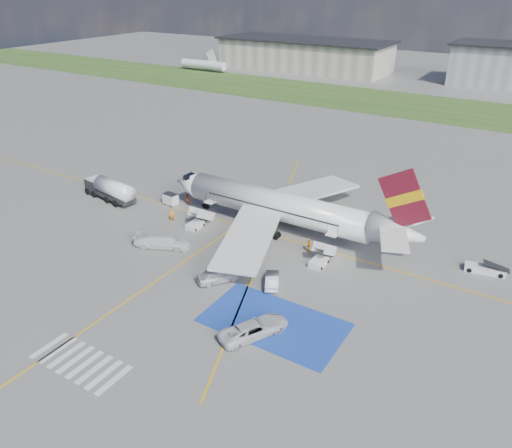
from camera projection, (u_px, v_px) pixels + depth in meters
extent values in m
plane|color=#60605E|center=(216.00, 275.00, 57.12)|extent=(400.00, 400.00, 0.00)
cube|color=#2D4C1E|center=(432.00, 108.00, 129.24)|extent=(400.00, 30.00, 0.01)
cube|color=gold|center=(269.00, 234.00, 66.23)|extent=(120.00, 0.20, 0.01)
cube|color=gold|center=(120.00, 305.00, 51.89)|extent=(0.20, 60.00, 0.01)
cube|color=gold|center=(269.00, 234.00, 66.23)|extent=(20.71, 56.45, 0.01)
cube|color=#1A3C9E|center=(274.00, 322.00, 49.35)|extent=(14.00, 8.00, 0.01)
cube|color=silver|center=(49.00, 345.00, 46.28)|extent=(0.60, 4.00, 0.01)
cube|color=silver|center=(58.00, 350.00, 45.72)|extent=(0.60, 4.00, 0.01)
cube|color=silver|center=(67.00, 355.00, 45.15)|extent=(0.60, 4.00, 0.01)
cube|color=silver|center=(76.00, 360.00, 44.58)|extent=(0.60, 4.00, 0.01)
cube|color=silver|center=(85.00, 365.00, 44.02)|extent=(0.60, 4.00, 0.01)
cube|color=silver|center=(94.00, 370.00, 43.45)|extent=(0.60, 4.00, 0.01)
cube|color=silver|center=(104.00, 375.00, 42.88)|extent=(0.60, 4.00, 0.01)
cube|color=silver|center=(114.00, 380.00, 42.31)|extent=(0.60, 4.00, 0.01)
cube|color=gray|center=(304.00, 55.00, 179.58)|extent=(60.00, 22.00, 10.00)
cylinder|color=silver|center=(277.00, 205.00, 66.22)|extent=(26.00, 3.90, 3.90)
cone|color=silver|center=(189.00, 183.00, 73.32)|extent=(4.00, 3.90, 3.90)
cube|color=black|center=(191.00, 177.00, 72.56)|extent=(1.67, 1.90, 0.82)
cone|color=silver|center=(397.00, 233.00, 58.39)|extent=(6.50, 3.90, 3.90)
cube|color=silver|center=(249.00, 237.00, 59.57)|extent=(9.86, 15.95, 1.40)
cube|color=silver|center=(312.00, 190.00, 72.47)|extent=(9.86, 15.95, 1.40)
cylinder|color=#38383A|center=(255.00, 235.00, 62.87)|extent=(3.40, 2.10, 2.10)
cylinder|color=#38383A|center=(296.00, 204.00, 71.37)|extent=(3.40, 2.10, 2.10)
cube|color=maroon|center=(405.00, 199.00, 56.28)|extent=(6.62, 0.30, 7.45)
cube|color=#E0A50C|center=(405.00, 199.00, 56.28)|extent=(4.36, 0.40, 3.08)
cube|color=silver|center=(394.00, 240.00, 55.36)|extent=(4.73, 5.95, 0.49)
cube|color=silver|center=(411.00, 218.00, 60.22)|extent=(4.73, 5.95, 0.49)
cube|color=black|center=(270.00, 208.00, 64.58)|extent=(19.50, 0.04, 0.18)
cube|color=black|center=(284.00, 198.00, 67.56)|extent=(19.50, 0.04, 0.18)
cube|color=silver|center=(202.00, 214.00, 68.44)|extent=(1.40, 3.73, 2.32)
cube|color=silver|center=(210.00, 202.00, 69.41)|extent=(1.40, 1.00, 0.12)
cylinder|color=black|center=(205.00, 197.00, 69.50)|extent=(0.06, 0.06, 1.10)
cylinder|color=black|center=(214.00, 199.00, 68.83)|extent=(0.06, 0.06, 1.10)
cube|color=silver|center=(195.00, 225.00, 67.71)|extent=(1.60, 2.40, 0.70)
cube|color=silver|center=(325.00, 249.00, 59.69)|extent=(1.40, 3.73, 2.32)
cube|color=silver|center=(332.00, 235.00, 60.66)|extent=(1.40, 1.00, 0.12)
cylinder|color=black|center=(327.00, 229.00, 60.75)|extent=(0.06, 0.06, 1.10)
cylinder|color=black|center=(337.00, 232.00, 60.09)|extent=(0.06, 0.06, 1.10)
cube|color=silver|center=(318.00, 263.00, 58.97)|extent=(1.60, 2.40, 0.70)
cube|color=black|center=(96.00, 186.00, 78.03)|extent=(2.77, 2.77, 2.44)
cylinder|color=silver|center=(114.00, 189.00, 74.75)|extent=(7.49, 3.46, 2.44)
cube|color=black|center=(115.00, 196.00, 75.29)|extent=(7.49, 3.46, 0.53)
cube|color=silver|center=(170.00, 199.00, 74.26)|extent=(2.29, 1.52, 1.51)
cube|color=black|center=(170.00, 194.00, 73.90)|extent=(2.17, 1.40, 0.13)
cube|color=silver|center=(485.00, 269.00, 57.57)|extent=(4.64, 2.30, 0.74)
cube|color=black|center=(496.00, 266.00, 56.93)|extent=(3.06, 1.64, 0.82)
imported|color=#B2B5BA|center=(218.00, 275.00, 55.62)|extent=(4.27, 4.99, 1.62)
imported|color=#A5A6AC|center=(272.00, 280.00, 55.02)|extent=(3.23, 4.34, 1.37)
imported|color=silver|center=(254.00, 326.00, 47.21)|extent=(4.60, 5.88, 2.00)
imported|color=silver|center=(162.00, 240.00, 62.57)|extent=(5.85, 4.09, 2.12)
imported|color=orange|center=(172.00, 215.00, 69.27)|extent=(0.78, 0.80, 1.85)
imported|color=#F1570C|center=(187.00, 199.00, 74.43)|extent=(0.96, 1.01, 1.65)
imported|color=orange|center=(309.00, 245.00, 61.67)|extent=(0.68, 1.09, 1.74)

